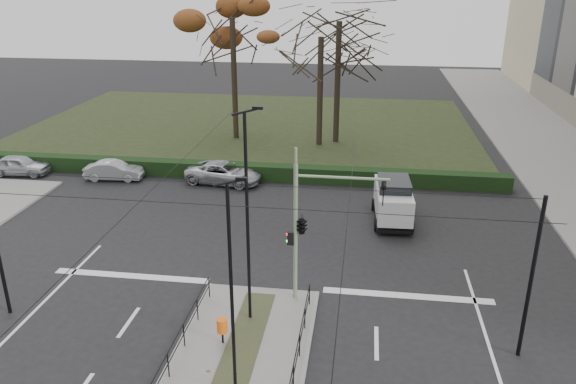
# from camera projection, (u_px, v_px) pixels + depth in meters

# --- Properties ---
(ground) EXTENTS (140.00, 140.00, 0.00)m
(ground) POSITION_uv_depth(u_px,v_px,m) (237.00, 367.00, 19.03)
(ground) COLOR black
(ground) RESTS_ON ground
(park) EXTENTS (38.00, 26.00, 0.10)m
(park) POSITION_uv_depth(u_px,v_px,m) (251.00, 126.00, 49.34)
(park) COLOR black
(park) RESTS_ON ground
(hedge) EXTENTS (38.00, 1.00, 1.00)m
(hedge) POSITION_uv_depth(u_px,v_px,m) (210.00, 170.00, 36.80)
(hedge) COLOR black
(hedge) RESTS_ON ground
(catenary) EXTENTS (20.00, 34.00, 6.00)m
(catenary) POSITION_uv_depth(u_px,v_px,m) (244.00, 255.00, 19.29)
(catenary) COLOR black
(catenary) RESTS_ON ground
(traffic_light) EXTENTS (3.87, 2.22, 5.69)m
(traffic_light) POSITION_uv_depth(u_px,v_px,m) (304.00, 223.00, 21.71)
(traffic_light) COLOR gray
(traffic_light) RESTS_ON median_island
(litter_bin) EXTENTS (0.38, 0.38, 0.98)m
(litter_bin) POSITION_uv_depth(u_px,v_px,m) (222.00, 326.00, 19.82)
(litter_bin) COLOR black
(litter_bin) RESTS_ON median_island
(streetlamp_median_near) EXTENTS (0.61, 0.12, 7.28)m
(streetlamp_median_near) POSITION_uv_depth(u_px,v_px,m) (232.00, 293.00, 16.19)
(streetlamp_median_near) COLOR black
(streetlamp_median_near) RESTS_ON median_island
(streetlamp_median_far) EXTENTS (0.69, 0.14, 8.23)m
(streetlamp_median_far) POSITION_uv_depth(u_px,v_px,m) (248.00, 218.00, 20.03)
(streetlamp_median_far) COLOR black
(streetlamp_median_far) RESTS_ON median_island
(parked_car_first) EXTENTS (4.04, 1.93, 1.33)m
(parked_car_first) POSITION_uv_depth(u_px,v_px,m) (19.00, 165.00, 37.13)
(parked_car_first) COLOR #ACAFB4
(parked_car_first) RESTS_ON ground
(parked_car_second) EXTENTS (3.81, 1.61, 1.22)m
(parked_car_second) POSITION_uv_depth(u_px,v_px,m) (114.00, 171.00, 36.29)
(parked_car_second) COLOR #ACAFB4
(parked_car_second) RESTS_ON ground
(parked_car_fourth) EXTENTS (5.08, 2.81, 1.35)m
(parked_car_fourth) POSITION_uv_depth(u_px,v_px,m) (224.00, 173.00, 35.69)
(parked_car_fourth) COLOR #ACAFB4
(parked_car_fourth) RESTS_ON ground
(white_van) EXTENTS (2.16, 4.43, 2.35)m
(white_van) POSITION_uv_depth(u_px,v_px,m) (393.00, 199.00, 29.97)
(white_van) COLOR silver
(white_van) RESTS_ON ground
(rust_tree) EXTENTS (8.36, 8.36, 12.30)m
(rust_tree) POSITION_uv_depth(u_px,v_px,m) (232.00, 18.00, 42.20)
(rust_tree) COLOR black
(rust_tree) RESTS_ON park
(bare_tree_center) EXTENTS (8.29, 8.29, 12.17)m
(bare_tree_center) POSITION_uv_depth(u_px,v_px,m) (339.00, 30.00, 41.53)
(bare_tree_center) COLOR black
(bare_tree_center) RESTS_ON park
(bare_tree_near) EXTENTS (7.17, 7.17, 10.80)m
(bare_tree_near) POSITION_uv_depth(u_px,v_px,m) (321.00, 45.00, 41.07)
(bare_tree_near) COLOR black
(bare_tree_near) RESTS_ON park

